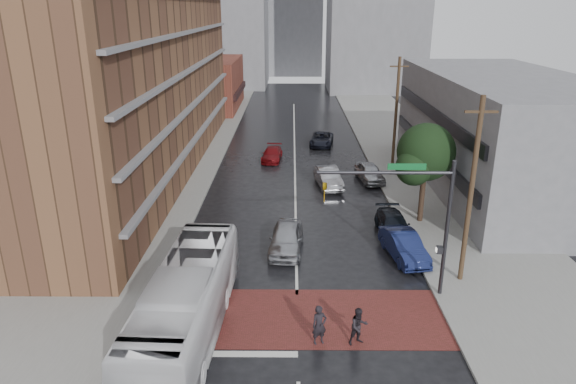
{
  "coord_description": "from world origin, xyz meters",
  "views": [
    {
      "loc": [
        -0.28,
        -20.46,
        13.92
      ],
      "look_at": [
        -0.5,
        8.38,
        3.5
      ],
      "focal_mm": 32.0,
      "sensor_mm": 36.0,
      "label": 1
    }
  ],
  "objects_px": {
    "car_travel_b": "(328,178)",
    "car_parked_near": "(404,246)",
    "car_parked_far": "(370,173)",
    "transit_bus": "(186,303)",
    "car_parked_mid": "(393,225)",
    "car_travel_c": "(272,154)",
    "pedestrian_b": "(359,326)",
    "pedestrian_a": "(319,325)",
    "car_travel_a": "(286,238)",
    "suv_travel": "(322,139)"
  },
  "relations": [
    {
      "from": "car_travel_a",
      "to": "suv_travel",
      "type": "height_order",
      "value": "car_travel_a"
    },
    {
      "from": "pedestrian_b",
      "to": "car_travel_a",
      "type": "distance_m",
      "value": 9.68
    },
    {
      "from": "pedestrian_b",
      "to": "car_travel_b",
      "type": "xyz_separation_m",
      "value": [
        0.06,
        20.92,
        -0.09
      ]
    },
    {
      "from": "car_parked_far",
      "to": "suv_travel",
      "type": "bearing_deg",
      "value": 97.23
    },
    {
      "from": "car_parked_near",
      "to": "car_parked_far",
      "type": "xyz_separation_m",
      "value": [
        0.0,
        14.13,
        -0.01
      ]
    },
    {
      "from": "car_parked_near",
      "to": "car_travel_a",
      "type": "bearing_deg",
      "value": 162.8
    },
    {
      "from": "pedestrian_a",
      "to": "pedestrian_b",
      "type": "height_order",
      "value": "pedestrian_a"
    },
    {
      "from": "pedestrian_a",
      "to": "car_parked_far",
      "type": "xyz_separation_m",
      "value": [
        5.37,
        22.37,
        -0.16
      ]
    },
    {
      "from": "transit_bus",
      "to": "car_travel_a",
      "type": "distance_m",
      "value": 9.67
    },
    {
      "from": "car_travel_a",
      "to": "car_parked_near",
      "type": "bearing_deg",
      "value": -2.81
    },
    {
      "from": "car_parked_near",
      "to": "pedestrian_a",
      "type": "bearing_deg",
      "value": -133.02
    },
    {
      "from": "car_travel_a",
      "to": "car_parked_mid",
      "type": "xyz_separation_m",
      "value": [
        6.9,
        2.38,
        -0.13
      ]
    },
    {
      "from": "pedestrian_a",
      "to": "pedestrian_b",
      "type": "relative_size",
      "value": 1.06
    },
    {
      "from": "transit_bus",
      "to": "car_parked_near",
      "type": "xyz_separation_m",
      "value": [
        11.2,
        7.74,
        -0.9
      ]
    },
    {
      "from": "transit_bus",
      "to": "car_parked_mid",
      "type": "xyz_separation_m",
      "value": [
        11.2,
        11.0,
        -0.99
      ]
    },
    {
      "from": "car_travel_b",
      "to": "pedestrian_a",
      "type": "bearing_deg",
      "value": -103.53
    },
    {
      "from": "car_travel_c",
      "to": "transit_bus",
      "type": "bearing_deg",
      "value": -90.51
    },
    {
      "from": "transit_bus",
      "to": "car_travel_a",
      "type": "bearing_deg",
      "value": 66.15
    },
    {
      "from": "car_travel_c",
      "to": "car_parked_mid",
      "type": "xyz_separation_m",
      "value": [
        8.49,
        -17.06,
        0.06
      ]
    },
    {
      "from": "pedestrian_b",
      "to": "car_parked_far",
      "type": "distance_m",
      "value": 22.67
    },
    {
      "from": "transit_bus",
      "to": "car_travel_a",
      "type": "relative_size",
      "value": 2.52
    },
    {
      "from": "car_parked_mid",
      "to": "car_parked_far",
      "type": "xyz_separation_m",
      "value": [
        0.0,
        10.87,
        0.08
      ]
    },
    {
      "from": "transit_bus",
      "to": "car_travel_c",
      "type": "height_order",
      "value": "transit_bus"
    },
    {
      "from": "car_parked_mid",
      "to": "suv_travel",
      "type": "bearing_deg",
      "value": 97.24
    },
    {
      "from": "car_travel_b",
      "to": "suv_travel",
      "type": "relative_size",
      "value": 0.98
    },
    {
      "from": "pedestrian_b",
      "to": "car_travel_b",
      "type": "height_order",
      "value": "pedestrian_b"
    },
    {
      "from": "pedestrian_a",
      "to": "pedestrian_b",
      "type": "distance_m",
      "value": 1.72
    },
    {
      "from": "transit_bus",
      "to": "pedestrian_b",
      "type": "xyz_separation_m",
      "value": [
        7.55,
        -0.5,
        -0.8
      ]
    },
    {
      "from": "pedestrian_a",
      "to": "suv_travel",
      "type": "xyz_separation_m",
      "value": [
        1.95,
        34.34,
        -0.25
      ]
    },
    {
      "from": "car_travel_a",
      "to": "suv_travel",
      "type": "relative_size",
      "value": 0.98
    },
    {
      "from": "car_travel_b",
      "to": "car_parked_mid",
      "type": "relative_size",
      "value": 1.02
    },
    {
      "from": "car_travel_b",
      "to": "car_parked_far",
      "type": "distance_m",
      "value": 3.87
    },
    {
      "from": "pedestrian_a",
      "to": "car_parked_mid",
      "type": "xyz_separation_m",
      "value": [
        5.37,
        11.5,
        -0.25
      ]
    },
    {
      "from": "transit_bus",
      "to": "car_parked_near",
      "type": "distance_m",
      "value": 13.64
    },
    {
      "from": "car_parked_near",
      "to": "car_parked_far",
      "type": "relative_size",
      "value": 1.04
    },
    {
      "from": "car_travel_c",
      "to": "car_parked_far",
      "type": "xyz_separation_m",
      "value": [
        8.49,
        -6.19,
        0.14
      ]
    },
    {
      "from": "pedestrian_a",
      "to": "car_parked_near",
      "type": "distance_m",
      "value": 9.83
    },
    {
      "from": "car_travel_b",
      "to": "car_parked_near",
      "type": "xyz_separation_m",
      "value": [
        3.58,
        -12.68,
        -0.02
      ]
    },
    {
      "from": "pedestrian_a",
      "to": "car_parked_near",
      "type": "bearing_deg",
      "value": 36.27
    },
    {
      "from": "pedestrian_a",
      "to": "car_travel_a",
      "type": "relative_size",
      "value": 0.39
    },
    {
      "from": "car_parked_far",
      "to": "car_travel_b",
      "type": "bearing_deg",
      "value": -166.58
    },
    {
      "from": "transit_bus",
      "to": "car_travel_b",
      "type": "relative_size",
      "value": 2.52
    },
    {
      "from": "car_parked_far",
      "to": "car_parked_near",
      "type": "bearing_deg",
      "value": -98.69
    },
    {
      "from": "pedestrian_b",
      "to": "car_parked_far",
      "type": "bearing_deg",
      "value": 59.82
    },
    {
      "from": "car_parked_far",
      "to": "pedestrian_a",
      "type": "bearing_deg",
      "value": -112.18
    },
    {
      "from": "transit_bus",
      "to": "car_travel_c",
      "type": "relative_size",
      "value": 2.81
    },
    {
      "from": "car_travel_b",
      "to": "car_travel_a",
      "type": "bearing_deg",
      "value": -114.35
    },
    {
      "from": "car_travel_a",
      "to": "suv_travel",
      "type": "distance_m",
      "value": 25.46
    },
    {
      "from": "car_parked_near",
      "to": "car_parked_far",
      "type": "height_order",
      "value": "car_parked_near"
    },
    {
      "from": "pedestrian_b",
      "to": "car_parked_far",
      "type": "xyz_separation_m",
      "value": [
        3.65,
        22.37,
        -0.11
      ]
    }
  ]
}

